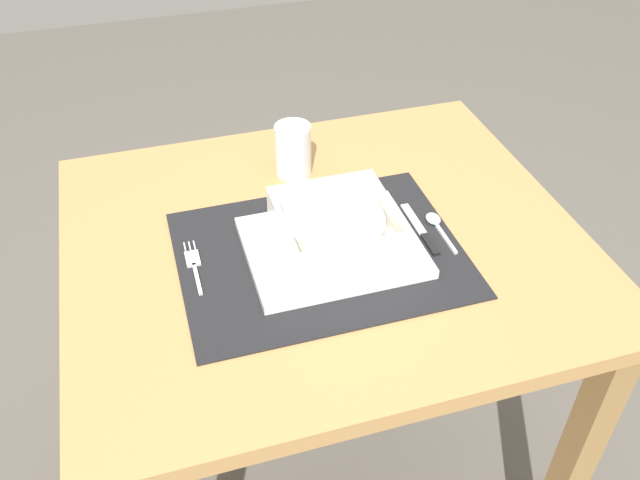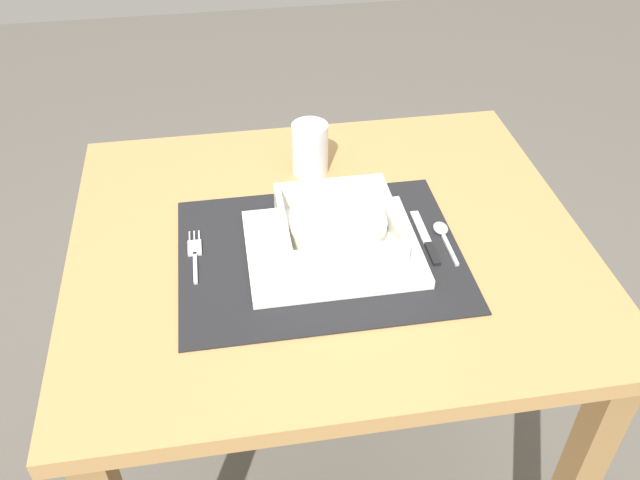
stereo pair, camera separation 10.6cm
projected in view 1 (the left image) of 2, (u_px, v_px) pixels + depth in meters
name	position (u px, v px, depth m)	size (l,w,h in m)	color
dining_table	(324.00, 290.00, 1.20)	(0.84, 0.72, 0.76)	#B2844C
placemat	(320.00, 254.00, 1.08)	(0.45, 0.35, 0.00)	black
serving_plate	(332.00, 247.00, 1.08)	(0.27, 0.22, 0.02)	white
porridge_bowl	(336.00, 228.00, 1.07)	(0.18, 0.18, 0.06)	white
fork	(194.00, 263.00, 1.06)	(0.02, 0.13, 0.00)	silver
spoon	(436.00, 223.00, 1.14)	(0.02, 0.11, 0.01)	silver
butter_knife	(422.00, 232.00, 1.12)	(0.01, 0.14, 0.01)	black
drinking_glass	(292.00, 153.00, 1.24)	(0.07, 0.07, 0.10)	white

